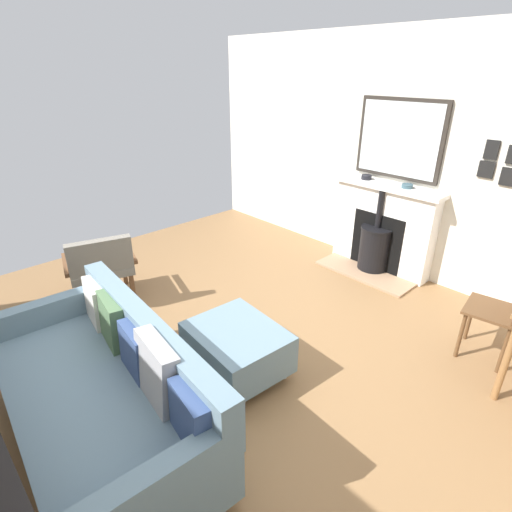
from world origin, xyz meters
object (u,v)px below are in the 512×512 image
object	(u,v)px
ottoman	(237,347)
dining_chair_near_fireplace	(506,307)
sofa	(106,393)
mantel_bowl_far	(407,186)
armchair_accent	(101,264)
fireplace	(380,233)
mantel_bowl_near	(366,177)

from	to	relation	value
ottoman	dining_chair_near_fireplace	distance (m)	2.19
sofa	dining_chair_near_fireplace	xyz separation A→B (m)	(-2.71, 1.47, 0.16)
ottoman	dining_chair_near_fireplace	bearing A→B (deg)	141.29
sofa	dining_chair_near_fireplace	world-z (taller)	dining_chair_near_fireplace
mantel_bowl_far	armchair_accent	size ratio (longest dim) A/B	0.15
fireplace	ottoman	xyz separation A→B (m)	(2.48, 0.26, -0.22)
sofa	armchair_accent	bearing A→B (deg)	-113.08
sofa	armchair_accent	world-z (taller)	sofa
mantel_bowl_far	armchair_accent	distance (m)	3.37
sofa	ottoman	bearing A→B (deg)	173.59
fireplace	dining_chair_near_fireplace	distance (m)	1.80
dining_chair_near_fireplace	ottoman	bearing A→B (deg)	-38.71
mantel_bowl_near	ottoman	size ratio (longest dim) A/B	0.15
fireplace	mantel_bowl_near	size ratio (longest dim) A/B	10.69
sofa	dining_chair_near_fireplace	size ratio (longest dim) A/B	2.28
mantel_bowl_near	armchair_accent	distance (m)	3.13
mantel_bowl_far	dining_chair_near_fireplace	bearing A→B (deg)	59.53
mantel_bowl_far	sofa	world-z (taller)	mantel_bowl_far
mantel_bowl_far	fireplace	bearing A→B (deg)	-82.76
mantel_bowl_near	dining_chair_near_fireplace	distance (m)	2.15
mantel_bowl_near	sofa	bearing A→B (deg)	7.07
mantel_bowl_near	sofa	size ratio (longest dim) A/B	0.06
ottoman	dining_chair_near_fireplace	xyz separation A→B (m)	(-1.69, 1.36, 0.27)
mantel_bowl_near	mantel_bowl_far	distance (m)	0.52
fireplace	armchair_accent	world-z (taller)	fireplace
armchair_accent	dining_chair_near_fireplace	world-z (taller)	dining_chair_near_fireplace
fireplace	sofa	bearing A→B (deg)	2.32
mantel_bowl_near	dining_chair_near_fireplace	bearing A→B (deg)	66.79
ottoman	dining_chair_near_fireplace	size ratio (longest dim) A/B	0.90
fireplace	mantel_bowl_far	xyz separation A→B (m)	(-0.03, 0.22, 0.62)
fireplace	sofa	world-z (taller)	fireplace
mantel_bowl_near	sofa	distance (m)	3.62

